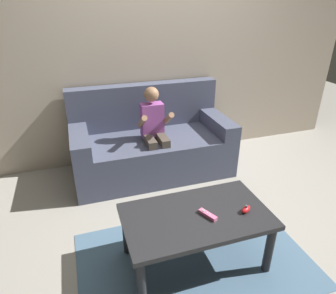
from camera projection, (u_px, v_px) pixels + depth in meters
name	position (u px, v px, depth m)	size (l,w,h in m)	color
ground_plane	(212.00, 225.00, 2.57)	(9.48, 9.48, 0.00)	#9E998E
wall_back	(161.00, 49.00, 3.27)	(4.74, 0.05, 2.50)	#B2A38E
couch	(151.00, 144.00, 3.29)	(1.66, 0.80, 0.92)	#474C60
person_seated_on_couch	(155.00, 130.00, 3.02)	(0.32, 0.39, 0.97)	#4C4238
coffee_table	(196.00, 222.00, 2.07)	(1.00, 0.58, 0.43)	#232326
area_rug	(194.00, 260.00, 2.23)	(1.67, 1.08, 0.01)	slate
game_remote_pink_near_edge	(208.00, 215.00, 2.02)	(0.09, 0.14, 0.03)	pink
nunchuk_red	(246.00, 209.00, 2.06)	(0.10, 0.08, 0.05)	red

